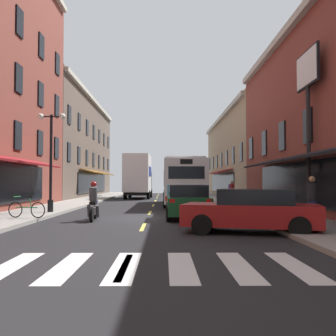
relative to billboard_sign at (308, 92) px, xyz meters
name	(u,v)px	position (x,y,z in m)	size (l,w,h in m)	color
ground_plane	(147,219)	(-7.05, 0.89, -5.61)	(34.80, 80.00, 0.10)	black
lane_centre_dashes	(147,218)	(-7.05, 0.64, -5.55)	(0.14, 73.90, 0.01)	#DBCC4C
crosswalk_near	(124,266)	(-7.05, -9.11, -5.55)	(7.10, 2.80, 0.01)	silver
sidewalk_left	(17,217)	(-12.95, 0.89, -5.49)	(3.00, 80.00, 0.14)	gray
sidewalk_right	(277,216)	(-1.15, 0.89, -5.49)	(3.00, 80.00, 0.14)	gray
billboard_sign	(308,92)	(0.00, 0.00, 0.00)	(0.40, 2.42, 7.26)	black
transit_bus	(182,182)	(-5.02, 10.70, -3.90)	(2.67, 11.26, 3.15)	silver
box_truck	(138,177)	(-8.86, 21.55, -3.38)	(2.60, 6.91, 4.28)	black
sedan_near	(252,211)	(-3.49, -4.31, -4.84)	(4.57, 2.84, 1.40)	maroon
sedan_mid	(187,201)	(-5.24, 0.76, -4.80)	(1.94, 4.36, 1.50)	#144723
sedan_far	(144,189)	(-8.90, 32.96, -4.87)	(1.90, 4.75, 1.34)	maroon
motorcycle_rider	(94,204)	(-9.29, -0.22, -4.85)	(0.62, 2.07, 1.66)	black
bicycle_near	(27,209)	(-12.02, -0.48, -5.05)	(1.68, 0.56, 0.91)	black
pedestrian_near	(232,190)	(-0.66, 15.19, -4.56)	(0.46, 0.52, 1.62)	navy
pedestrian_mid	(312,199)	(-1.01, -2.93, -4.54)	(0.36, 0.36, 1.70)	navy
street_lamp_twin	(51,157)	(-11.98, 2.73, -2.66)	(1.42, 0.32, 4.96)	black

